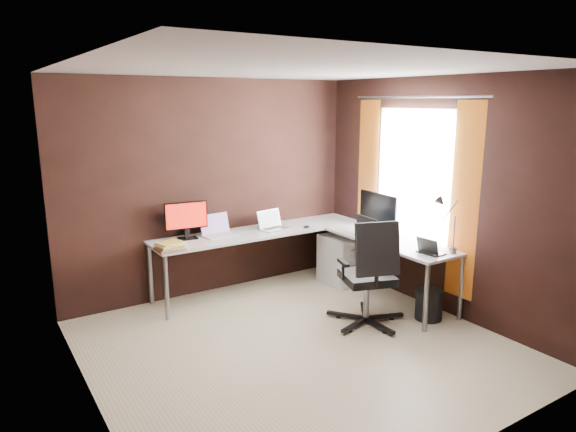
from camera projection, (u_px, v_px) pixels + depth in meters
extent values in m
cube|color=beige|center=(298.00, 346.00, 4.79)|extent=(3.60, 3.60, 0.00)
cube|color=white|center=(299.00, 69.00, 4.24)|extent=(3.60, 3.60, 0.00)
cube|color=black|center=(213.00, 188.00, 5.99)|extent=(3.60, 0.00, 2.50)
cube|color=black|center=(468.00, 272.00, 3.04)|extent=(3.60, 0.00, 2.50)
cube|color=black|center=(84.00, 247.00, 3.56)|extent=(0.00, 3.60, 2.50)
cube|color=black|center=(439.00, 196.00, 5.46)|extent=(0.00, 3.60, 2.50)
cube|color=white|center=(414.00, 174.00, 5.70)|extent=(0.00, 1.00, 1.30)
cube|color=orange|center=(464.00, 202.00, 5.13)|extent=(0.01, 0.35, 2.00)
cube|color=orange|center=(368.00, 183.00, 6.32)|extent=(0.01, 0.35, 2.00)
cylinder|color=slate|center=(416.00, 97.00, 5.50)|extent=(0.02, 1.90, 0.02)
cube|color=silver|center=(261.00, 232.00, 6.11)|extent=(2.65, 0.60, 0.03)
cube|color=silver|center=(391.00, 241.00, 5.73)|extent=(0.60, 1.65, 0.03)
cylinder|color=slate|center=(166.00, 288.00, 5.30)|extent=(0.05, 0.05, 0.70)
cylinder|color=slate|center=(150.00, 274.00, 5.73)|extent=(0.05, 0.05, 0.70)
cylinder|color=slate|center=(426.00, 298.00, 5.03)|extent=(0.05, 0.05, 0.70)
cylinder|color=slate|center=(461.00, 288.00, 5.30)|extent=(0.05, 0.05, 0.70)
cylinder|color=slate|center=(333.00, 241.00, 7.08)|extent=(0.05, 0.05, 0.70)
cube|color=silver|center=(342.00, 259.00, 6.42)|extent=(0.42, 0.50, 0.60)
cube|color=black|center=(188.00, 238.00, 5.74)|extent=(0.23, 0.16, 0.01)
cube|color=black|center=(187.00, 233.00, 5.74)|extent=(0.05, 0.03, 0.10)
cube|color=black|center=(186.00, 215.00, 5.70)|extent=(0.48, 0.08, 0.31)
cube|color=red|center=(186.00, 216.00, 5.68)|extent=(0.45, 0.06, 0.28)
cube|color=black|center=(378.00, 234.00, 5.94)|extent=(0.15, 0.23, 0.01)
cube|color=black|center=(377.00, 229.00, 5.91)|extent=(0.03, 0.05, 0.10)
cube|color=black|center=(378.00, 209.00, 5.86)|extent=(0.03, 0.60, 0.37)
cube|color=#0E26C1|center=(379.00, 209.00, 5.87)|extent=(0.01, 0.57, 0.34)
cube|color=silver|center=(219.00, 235.00, 5.86)|extent=(0.38, 0.28, 0.02)
cube|color=silver|center=(215.00, 223.00, 5.91)|extent=(0.37, 0.10, 0.23)
cube|color=slate|center=(215.00, 224.00, 5.91)|extent=(0.32, 0.08, 0.19)
cube|color=silver|center=(274.00, 229.00, 6.16)|extent=(0.37, 0.29, 0.02)
cube|color=silver|center=(269.00, 218.00, 6.20)|extent=(0.34, 0.12, 0.21)
cube|color=silver|center=(269.00, 219.00, 6.19)|extent=(0.30, 0.10, 0.18)
cube|color=black|center=(375.00, 237.00, 5.79)|extent=(0.31, 0.42, 0.02)
cube|color=black|center=(367.00, 227.00, 5.71)|extent=(0.11, 0.40, 0.25)
cube|color=#142332|center=(368.00, 227.00, 5.71)|extent=(0.09, 0.35, 0.21)
cube|color=black|center=(431.00, 253.00, 5.20)|extent=(0.20, 0.26, 0.02)
cube|color=black|center=(427.00, 246.00, 5.14)|extent=(0.07, 0.25, 0.16)
cube|color=#D6536F|center=(428.00, 245.00, 5.14)|extent=(0.06, 0.22, 0.13)
cube|color=#8E6E4C|center=(170.00, 249.00, 5.31)|extent=(0.29, 0.23, 0.03)
cube|color=gold|center=(170.00, 246.00, 5.30)|extent=(0.27, 0.23, 0.02)
cube|color=white|center=(170.00, 244.00, 5.30)|extent=(0.30, 0.25, 0.02)
cube|color=gold|center=(170.00, 243.00, 5.29)|extent=(0.28, 0.24, 0.02)
ellipsoid|color=black|center=(178.00, 245.00, 5.43)|extent=(0.08, 0.05, 0.03)
ellipsoid|color=black|center=(306.00, 227.00, 6.21)|extent=(0.10, 0.08, 0.04)
cylinder|color=slate|center=(453.00, 250.00, 5.21)|extent=(0.08, 0.08, 0.06)
cylinder|color=slate|center=(454.00, 232.00, 5.16)|extent=(0.02, 0.02, 0.32)
cylinder|color=slate|center=(450.00, 211.00, 5.11)|extent=(0.02, 0.17, 0.24)
cone|color=slate|center=(441.00, 202.00, 5.13)|extent=(0.10, 0.13, 0.13)
cylinder|color=slate|center=(366.00, 299.00, 5.26)|extent=(0.06, 0.06, 0.40)
cube|color=black|center=(367.00, 277.00, 5.20)|extent=(0.61, 0.61, 0.08)
cube|color=black|center=(378.00, 249.00, 4.91)|extent=(0.45, 0.26, 0.52)
cylinder|color=black|center=(429.00, 304.00, 5.36)|extent=(0.29, 0.29, 0.32)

